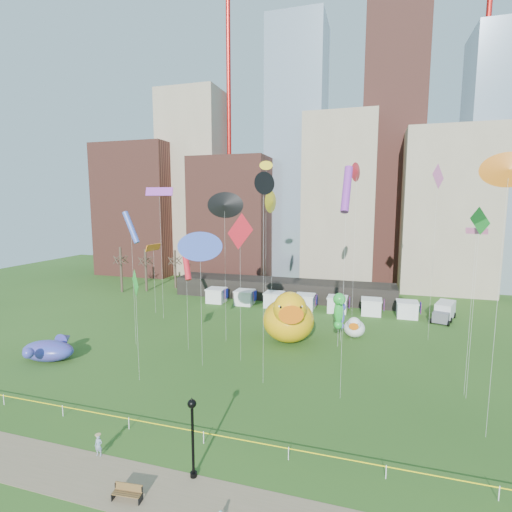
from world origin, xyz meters
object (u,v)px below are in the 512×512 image
(seahorse_purple, at_px, (341,313))
(woman, at_px, (99,445))
(big_duck, at_px, (289,318))
(lamppost, at_px, (192,429))
(small_duck, at_px, (354,327))
(box_truck, at_px, (444,311))
(park_bench, at_px, (128,492))
(seahorse_green, at_px, (339,308))
(whale_inflatable, at_px, (49,350))

(seahorse_purple, relative_size, woman, 3.35)
(big_duck, distance_m, woman, 25.59)
(lamppost, bearing_deg, woman, 180.00)
(big_duck, height_order, small_duck, big_duck)
(big_duck, relative_size, woman, 6.46)
(small_duck, distance_m, woman, 32.05)
(seahorse_purple, bearing_deg, big_duck, -160.63)
(box_truck, bearing_deg, lamppost, -98.02)
(park_bench, bearing_deg, seahorse_green, 65.28)
(park_bench, distance_m, lamppost, 4.69)
(small_duck, xyz_separation_m, seahorse_green, (-1.67, -3.87, 3.37))
(big_duck, height_order, box_truck, big_duck)
(park_bench, relative_size, lamppost, 0.34)
(small_duck, relative_size, seahorse_purple, 0.74)
(big_duck, distance_m, lamppost, 24.35)
(seahorse_green, xyz_separation_m, whale_inflatable, (-29.06, -12.68, -3.51))
(box_truck, bearing_deg, park_bench, -99.44)
(seahorse_purple, bearing_deg, lamppost, -104.73)
(box_truck, height_order, woman, box_truck)
(seahorse_green, distance_m, box_truck, 20.56)
(park_bench, distance_m, box_truck, 47.97)
(big_duck, height_order, lamppost, big_duck)
(woman, bearing_deg, seahorse_purple, 56.44)
(big_duck, height_order, whale_inflatable, big_duck)
(lamppost, bearing_deg, small_duck, 73.80)
(seahorse_green, relative_size, woman, 4.48)
(small_duck, height_order, whale_inflatable, small_duck)
(big_duck, xyz_separation_m, whale_inflatable, (-23.24, -12.60, -1.88))
(small_duck, height_order, seahorse_purple, seahorse_purple)
(woman, bearing_deg, seahorse_green, 54.73)
(big_duck, xyz_separation_m, box_truck, (19.48, 15.07, -1.74))
(seahorse_green, xyz_separation_m, park_bench, (-9.28, -27.13, -4.16))
(small_duck, bearing_deg, big_duck, -151.97)
(big_duck, xyz_separation_m, woman, (-7.57, -24.34, -2.27))
(lamppost, bearing_deg, box_truck, 62.85)
(lamppost, height_order, box_truck, lamppost)
(big_duck, bearing_deg, seahorse_green, -14.86)
(woman, bearing_deg, box_truck, 49.01)
(park_bench, distance_m, woman, 4.94)
(whale_inflatable, relative_size, lamppost, 1.41)
(seahorse_purple, relative_size, park_bench, 2.76)
(whale_inflatable, height_order, park_bench, whale_inflatable)
(small_duck, xyz_separation_m, woman, (-15.07, -28.28, -0.53))
(seahorse_purple, distance_m, park_bench, 30.83)
(box_truck, relative_size, woman, 4.33)
(park_bench, height_order, woman, woman)
(seahorse_green, distance_m, lamppost, 25.32)
(lamppost, relative_size, woman, 3.59)
(lamppost, relative_size, box_truck, 0.83)
(small_duck, height_order, lamppost, lamppost)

